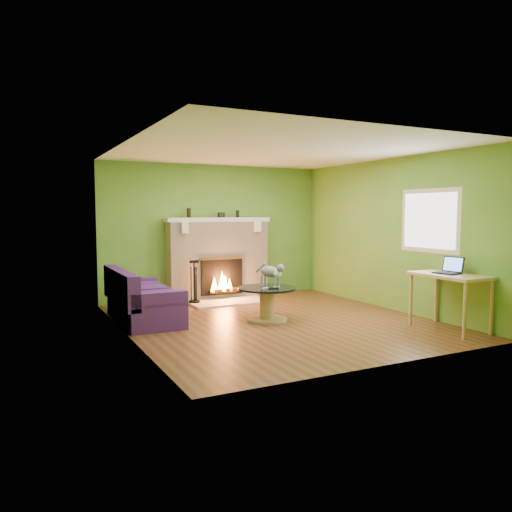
{
  "coord_description": "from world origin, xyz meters",
  "views": [
    {
      "loc": [
        -3.69,
        -6.64,
        1.68
      ],
      "look_at": [
        -0.14,
        0.4,
        0.99
      ],
      "focal_mm": 35.0,
      "sensor_mm": 36.0,
      "label": 1
    }
  ],
  "objects_px": {
    "sofa": "(140,301)",
    "coffee_table": "(267,301)",
    "desk": "(450,281)",
    "cat": "(270,274)"
  },
  "relations": [
    {
      "from": "coffee_table",
      "to": "cat",
      "type": "xyz_separation_m",
      "value": [
        0.08,
        0.05,
        0.41
      ]
    },
    {
      "from": "sofa",
      "to": "cat",
      "type": "xyz_separation_m",
      "value": [
        1.85,
        -0.79,
        0.4
      ]
    },
    {
      "from": "sofa",
      "to": "desk",
      "type": "distance_m",
      "value": 4.61
    },
    {
      "from": "coffee_table",
      "to": "cat",
      "type": "relative_size",
      "value": 1.49
    },
    {
      "from": "sofa",
      "to": "coffee_table",
      "type": "xyz_separation_m",
      "value": [
        1.77,
        -0.84,
        -0.01
      ]
    },
    {
      "from": "desk",
      "to": "cat",
      "type": "xyz_separation_m",
      "value": [
        -1.96,
        1.78,
        0.0
      ]
    },
    {
      "from": "sofa",
      "to": "coffee_table",
      "type": "distance_m",
      "value": 1.96
    },
    {
      "from": "coffee_table",
      "to": "desk",
      "type": "distance_m",
      "value": 2.71
    },
    {
      "from": "sofa",
      "to": "coffee_table",
      "type": "bearing_deg",
      "value": -25.3
    },
    {
      "from": "cat",
      "to": "desk",
      "type": "bearing_deg",
      "value": -55.33
    }
  ]
}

